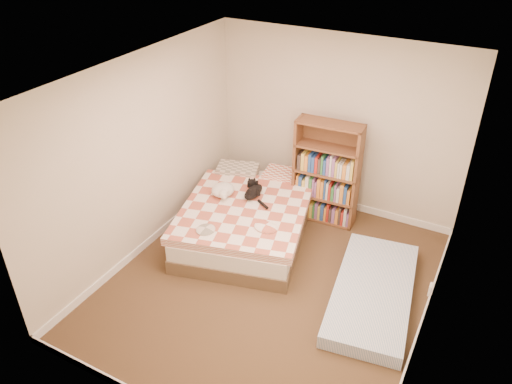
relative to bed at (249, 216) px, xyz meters
The scene contains 6 objects.
room 1.41m from the bed, 47.01° to the right, with size 3.51×4.01×2.51m.
bed is the anchor object (origin of this frame).
bookshelf 1.15m from the bed, 46.50° to the left, with size 0.90×0.34×1.47m.
floor_mattress 1.93m from the bed, 14.00° to the right, with size 0.84×1.87×0.17m, color #7397C1.
black_cat 0.35m from the bed, 86.05° to the left, with size 0.36×0.66×0.15m.
white_dog 0.49m from the bed, behind, with size 0.34×0.37×0.16m.
Camera 1 is at (1.98, -4.08, 4.01)m, focal length 35.00 mm.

